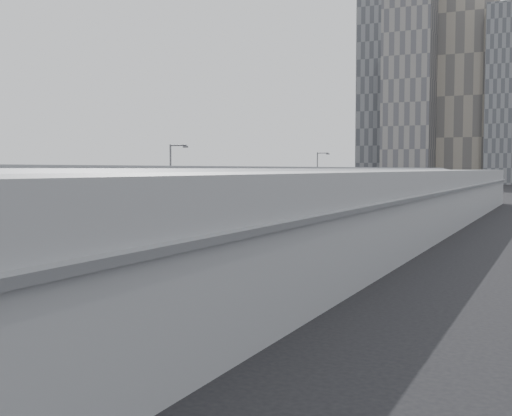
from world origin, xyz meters
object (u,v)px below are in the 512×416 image
Objects in this scene: bus_4 at (279,219)px; bus_6 at (362,205)px; bus_5 at (320,211)px; street_lamp_far at (318,179)px; suv at (390,198)px; street_lamp_near at (172,186)px; bus_3 at (227,230)px; bus_2 at (126,247)px; shipping_container at (343,202)px.

bus_4 is 1.03× the size of bus_6.
bus_5 is 18.81m from street_lamp_far.
bus_6 is (0.59, 29.93, -0.05)m from bus_4.
bus_4 is 2.18× the size of suv.
bus_6 is 41.52m from street_lamp_near.
street_lamp_far is at bearing 103.54° from bus_4.
bus_3 is 26.93m from bus_5.
bus_4 is at bearing -77.80° from street_lamp_far.
bus_2 is 2.04× the size of suv.
street_lamp_near is 83.41m from suv.
bus_5 is at bearing 89.25° from bus_3.
bus_2 reaches higher than suv.
shipping_container is at bearing 89.14° from street_lamp_far.
suv is at bearing 89.26° from street_lamp_near.
shipping_container is (0.18, 12.28, -4.21)m from street_lamp_far.
bus_3 is 1.01× the size of bus_6.
street_lamp_far is at bearing 91.81° from bus_2.
shipping_container is 29.29m from suv.
shipping_container is (-6.51, 43.22, -0.38)m from bus_4.
street_lamp_near is 54.17m from shipping_container.
street_lamp_far is at bearing 96.90° from bus_3.
street_lamp_far is 1.57× the size of suv.
bus_4 reaches higher than bus_3.
street_lamp_near reaches higher than bus_4.
street_lamp_near is at bearing 159.02° from bus_3.
street_lamp_far is at bearing 113.43° from bus_5.
bus_4 is at bearing 58.48° from street_lamp_near.
bus_5 is at bearing 85.44° from bus_2.
bus_2 is 70.35m from shipping_container.
bus_5 is (-0.09, 40.55, 0.15)m from bus_2.
suv is at bearing 97.99° from bus_5.
bus_2 is at bearing -108.33° from suv.
bus_5 is at bearing 92.17° from bus_4.
bus_3 is at bearing 82.22° from bus_2.
street_lamp_far is (-6.49, 17.24, 3.81)m from bus_5.
shipping_container is (-6.40, 70.06, -0.25)m from bus_2.
street_lamp_near reaches higher than bus_5.
bus_5 is 1.45× the size of street_lamp_near.
street_lamp_near is at bearing -68.59° from shipping_container.
bus_6 is at bearing 84.60° from bus_2.
bus_4 reaches higher than bus_6.
shipping_container reaches higher than suv.
shipping_container is at bearing 104.86° from bus_5.
bus_2 reaches higher than shipping_container.
bus_5 is at bearing -69.36° from street_lamp_far.
bus_4 is 29.93m from bus_6.
bus_2 is 0.96× the size of bus_6.
street_lamp_far reaches higher than bus_3.
bus_2 is at bearing -67.92° from street_lamp_near.
shipping_container is at bearing 90.53° from bus_2.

